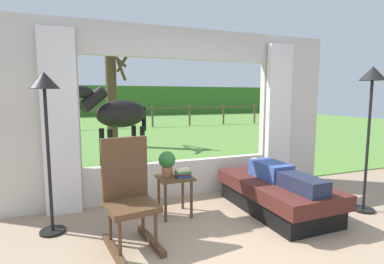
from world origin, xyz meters
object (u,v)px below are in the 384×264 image
Objects in this scene: reclining_person at (279,174)px; side_table at (174,183)px; recliner_sofa at (276,195)px; pasture_tree at (112,92)px; potted_plant at (167,162)px; rocking_chair at (129,194)px; floor_lamp_left at (45,104)px; book_stack at (183,173)px; floor_lamp_right at (371,95)px; horse at (119,115)px.

reclining_person reaches higher than side_table.
recliner_sofa is 0.52× the size of pasture_tree.
reclining_person is 4.47× the size of potted_plant.
side_table is (-1.33, 0.36, 0.21)m from recliner_sofa.
reclining_person is at bearing -17.03° from side_table.
floor_lamp_left reaches higher than rocking_chair.
rocking_chair is 2.15× the size of side_table.
pasture_tree is (-1.48, 6.20, 1.15)m from reclining_person.
book_stack is at bearing -34.69° from potted_plant.
pasture_tree is at bearing 102.59° from reclining_person.
floor_lamp_left is 5.92m from pasture_tree.
pasture_tree is (-2.59, 6.57, 0.11)m from floor_lamp_right.
floor_lamp_right is at bearing -170.69° from horse.
floor_lamp_right is (1.11, -0.37, 1.04)m from reclining_person.
horse is 2.86m from pasture_tree.
rocking_chair is 0.58× the size of floor_lamp_right.
horse is at bearing 115.36° from recliner_sofa.
recliner_sofa is at bearing -7.63° from floor_lamp_left.
rocking_chair is at bearing -146.98° from book_stack.
rocking_chair reaches higher than side_table.
pasture_tree reaches higher than book_stack.
potted_plant is 1.57× the size of book_stack.
potted_plant is (-1.41, 0.47, 0.18)m from reclining_person.
recliner_sofa is at bearing -13.51° from book_stack.
potted_plant is at bearing 143.13° from side_table.
book_stack is at bearing -87.63° from pasture_tree.
reclining_person is at bearing 161.33° from floor_lamp_right.
rocking_chair reaches higher than potted_plant.
floor_lamp_right reaches higher than recliner_sofa.
rocking_chair is (-2.00, -0.15, 0.02)m from reclining_person.
pasture_tree is (0.53, 6.35, 1.12)m from rocking_chair.
horse is (-2.75, 3.76, -0.40)m from floor_lamp_right.
rocking_chair is at bearing -140.33° from side_table.
horse is (-1.64, 3.34, 0.94)m from recliner_sofa.
recliner_sofa is 3.83m from horse.
floor_lamp_right reaches higher than horse.
recliner_sofa is 0.31m from reclining_person.
recliner_sofa is at bearing -76.49° from pasture_tree.
side_table is 0.30× the size of horse.
reclining_person is 6.47m from pasture_tree.
floor_lamp_left is at bearing -102.74° from pasture_tree.
pasture_tree reaches higher than recliner_sofa.
rocking_chair is 0.64× the size of horse.
pasture_tree is at bearing 77.26° from floor_lamp_left.
pasture_tree is at bearing -30.17° from horse.
floor_lamp_left is at bearing 170.54° from reclining_person.
side_table is 0.29× the size of floor_lamp_left.
horse is at bearing 75.69° from rocking_chair.
floor_lamp_left reaches higher than reclining_person.
side_table is 2.80m from floor_lamp_right.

